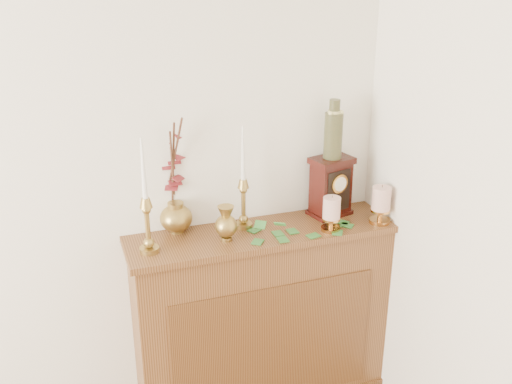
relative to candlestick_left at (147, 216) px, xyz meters
name	(u,v)px	position (x,y,z in m)	size (l,w,h in m)	color
console_shelf	(262,322)	(0.52, 0.04, -0.66)	(1.24, 0.34, 0.93)	brown
candlestick_left	(147,216)	(0.00, 0.00, 0.00)	(0.08, 0.08, 0.50)	#A88643
candlestick_center	(243,196)	(0.45, 0.10, -0.01)	(0.08, 0.08, 0.48)	#A88643
bud_vase	(226,224)	(0.34, 0.00, -0.08)	(0.10, 0.10, 0.16)	#A88643
ginger_jar	(174,179)	(0.16, 0.19, 0.08)	(0.22, 0.23, 0.54)	#A88643
pillar_candle_left	(331,212)	(0.81, -0.06, -0.07)	(0.09, 0.09, 0.17)	#C18843
pillar_candle_right	(381,203)	(1.06, -0.06, -0.06)	(0.10, 0.10, 0.19)	#C18843
ivy_garland	(294,230)	(0.64, -0.04, -0.15)	(0.49, 0.18, 0.09)	#306F2A
mantel_clock	(331,187)	(0.88, 0.10, -0.02)	(0.22, 0.17, 0.28)	#340E0A
ceramic_vase	(333,132)	(0.88, 0.10, 0.24)	(0.08, 0.08, 0.27)	black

